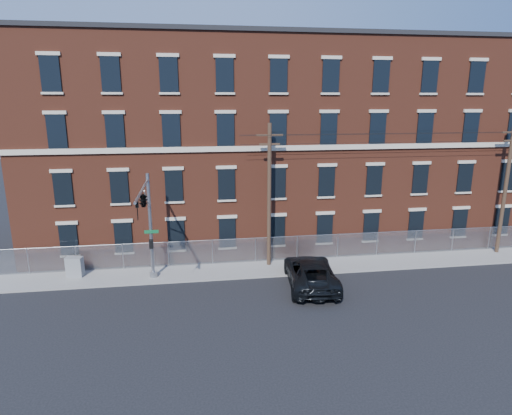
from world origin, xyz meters
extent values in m
plane|color=black|center=(0.00, 0.00, 0.00)|extent=(140.00, 140.00, 0.00)
cube|color=gray|center=(12.00, 5.00, 0.06)|extent=(65.00, 3.00, 0.12)
cube|color=brown|center=(12.00, 14.00, 8.00)|extent=(55.00, 14.00, 16.00)
cube|color=black|center=(12.00, 14.00, 16.15)|extent=(55.30, 14.30, 0.30)
cube|color=beige|center=(12.00, 6.92, 8.30)|extent=(55.00, 0.18, 0.35)
cube|color=black|center=(-11.83, 6.94, 2.20)|extent=(1.20, 0.10, 2.20)
cube|color=black|center=(-11.83, 6.94, 5.80)|extent=(1.20, 0.10, 2.20)
cube|color=black|center=(-11.83, 6.94, 9.60)|extent=(1.20, 0.10, 2.20)
cube|color=black|center=(-11.83, 6.94, 13.20)|extent=(1.20, 0.10, 2.20)
cube|color=black|center=(-8.17, 6.94, 2.20)|extent=(1.20, 0.10, 2.20)
cube|color=black|center=(-8.17, 6.94, 5.80)|extent=(1.20, 0.10, 2.20)
cube|color=black|center=(-8.17, 6.94, 9.60)|extent=(1.20, 0.10, 2.20)
cube|color=black|center=(-8.17, 6.94, 13.20)|extent=(1.20, 0.10, 2.20)
cube|color=black|center=(-4.50, 6.94, 2.20)|extent=(1.20, 0.10, 2.20)
cube|color=black|center=(-4.50, 6.94, 5.80)|extent=(1.20, 0.10, 2.20)
cube|color=black|center=(-4.50, 6.94, 9.60)|extent=(1.20, 0.10, 2.20)
cube|color=black|center=(-4.50, 6.94, 13.20)|extent=(1.20, 0.10, 2.20)
cube|color=black|center=(-0.83, 6.94, 2.20)|extent=(1.20, 0.10, 2.20)
cube|color=black|center=(-0.83, 6.94, 5.80)|extent=(1.20, 0.10, 2.20)
cube|color=black|center=(-0.83, 6.94, 9.60)|extent=(1.20, 0.10, 2.20)
cube|color=black|center=(-0.83, 6.94, 13.20)|extent=(1.20, 0.10, 2.20)
cube|color=black|center=(2.83, 6.94, 2.20)|extent=(1.20, 0.10, 2.20)
cube|color=black|center=(2.83, 6.94, 5.80)|extent=(1.20, 0.10, 2.20)
cube|color=black|center=(2.83, 6.94, 9.60)|extent=(1.20, 0.10, 2.20)
cube|color=black|center=(2.83, 6.94, 13.20)|extent=(1.20, 0.10, 2.20)
cube|color=black|center=(6.50, 6.94, 2.20)|extent=(1.20, 0.10, 2.20)
cube|color=black|center=(6.50, 6.94, 5.80)|extent=(1.20, 0.10, 2.20)
cube|color=black|center=(6.50, 6.94, 9.60)|extent=(1.20, 0.10, 2.20)
cube|color=black|center=(6.50, 6.94, 13.20)|extent=(1.20, 0.10, 2.20)
cube|color=black|center=(10.17, 6.94, 2.20)|extent=(1.20, 0.10, 2.20)
cube|color=black|center=(10.17, 6.94, 5.80)|extent=(1.20, 0.10, 2.20)
cube|color=black|center=(10.17, 6.94, 9.60)|extent=(1.20, 0.10, 2.20)
cube|color=black|center=(10.17, 6.94, 13.20)|extent=(1.20, 0.10, 2.20)
cube|color=black|center=(13.83, 6.94, 2.20)|extent=(1.20, 0.10, 2.20)
cube|color=black|center=(13.83, 6.94, 5.80)|extent=(1.20, 0.10, 2.20)
cube|color=black|center=(13.83, 6.94, 9.60)|extent=(1.20, 0.10, 2.20)
cube|color=black|center=(13.83, 6.94, 13.20)|extent=(1.20, 0.10, 2.20)
cube|color=black|center=(17.50, 6.94, 2.20)|extent=(1.20, 0.10, 2.20)
cube|color=black|center=(17.50, 6.94, 5.80)|extent=(1.20, 0.10, 2.20)
cube|color=black|center=(17.50, 6.94, 9.60)|extent=(1.20, 0.10, 2.20)
cube|color=black|center=(17.50, 6.94, 13.20)|extent=(1.20, 0.10, 2.20)
cube|color=black|center=(21.17, 6.94, 2.20)|extent=(1.20, 0.10, 2.20)
cube|color=black|center=(21.17, 6.94, 5.80)|extent=(1.20, 0.10, 2.20)
cube|color=#A5A8AD|center=(12.00, 6.30, 1.02)|extent=(59.00, 0.02, 1.80)
cylinder|color=#9EA0A5|center=(12.00, 6.30, 1.92)|extent=(59.00, 0.04, 0.04)
cylinder|color=#9EA0A5|center=(-14.39, 6.30, 1.02)|extent=(0.06, 0.06, 1.85)
cylinder|color=#9EA0A5|center=(-11.29, 6.30, 1.02)|extent=(0.06, 0.06, 1.85)
cylinder|color=#9EA0A5|center=(-8.18, 6.30, 1.02)|extent=(0.06, 0.06, 1.85)
cylinder|color=#9EA0A5|center=(-5.08, 6.30, 1.02)|extent=(0.06, 0.06, 1.85)
cylinder|color=#9EA0A5|center=(-1.97, 6.30, 1.02)|extent=(0.06, 0.06, 1.85)
cylinder|color=#9EA0A5|center=(1.13, 6.30, 1.02)|extent=(0.06, 0.06, 1.85)
cylinder|color=#9EA0A5|center=(4.24, 6.30, 1.02)|extent=(0.06, 0.06, 1.85)
cylinder|color=#9EA0A5|center=(7.34, 6.30, 1.02)|extent=(0.06, 0.06, 1.85)
cylinder|color=#9EA0A5|center=(10.45, 6.30, 1.02)|extent=(0.06, 0.06, 1.85)
cylinder|color=#9EA0A5|center=(13.55, 6.30, 1.02)|extent=(0.06, 0.06, 1.85)
cylinder|color=#9EA0A5|center=(16.66, 6.30, 1.02)|extent=(0.06, 0.06, 1.85)
cylinder|color=#9EA0A5|center=(19.76, 6.30, 1.02)|extent=(0.06, 0.06, 1.85)
cylinder|color=#9EA0A5|center=(-6.00, 4.50, 3.62)|extent=(0.22, 0.22, 7.00)
cylinder|color=#9EA0A5|center=(-6.00, 4.50, 0.32)|extent=(0.50, 0.50, 0.40)
cylinder|color=#9EA0A5|center=(-6.00, 1.25, 6.72)|extent=(0.14, 6.50, 0.14)
cylinder|color=#9EA0A5|center=(-6.00, 3.30, 5.72)|extent=(0.08, 2.18, 1.56)
cube|color=#0C592D|center=(-5.95, 4.35, 3.32)|extent=(0.90, 0.03, 0.22)
cube|color=black|center=(-6.00, 4.25, 2.52)|extent=(0.25, 0.25, 0.60)
imported|color=black|center=(-6.00, -1.30, 6.17)|extent=(0.16, 0.20, 1.00)
imported|color=black|center=(-6.00, 1.50, 6.17)|extent=(0.53, 2.48, 1.00)
cylinder|color=#402D20|center=(2.00, 5.60, 5.12)|extent=(0.28, 0.28, 10.00)
cube|color=#402D20|center=(2.00, 5.60, 9.32)|extent=(1.80, 0.12, 0.12)
cube|color=#402D20|center=(2.00, 5.60, 8.72)|extent=(1.40, 0.12, 0.12)
cylinder|color=#402D20|center=(20.00, 5.60, 5.12)|extent=(0.28, 0.28, 10.00)
cube|color=#402D20|center=(20.00, 5.60, 8.72)|extent=(1.40, 0.12, 0.12)
cylinder|color=black|center=(20.00, 5.90, 9.32)|extent=(40.00, 0.02, 0.02)
cylinder|color=black|center=(20.00, 5.60, 8.72)|extent=(40.00, 0.02, 0.02)
imported|color=black|center=(4.07, 1.91, 0.89)|extent=(3.60, 6.67, 1.78)
cube|color=gray|center=(-11.18, 5.37, 0.79)|extent=(1.16, 0.74, 1.35)
camera|label=1|loc=(-3.14, -23.04, 11.62)|focal=30.29mm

